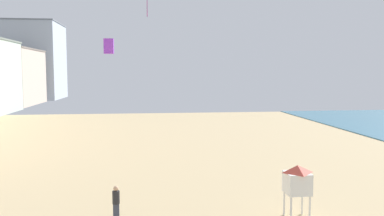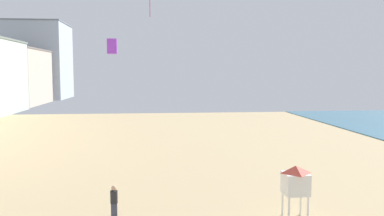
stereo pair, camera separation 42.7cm
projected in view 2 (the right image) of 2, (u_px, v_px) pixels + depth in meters
boardwalk_hotel_distant at (13, 77)px, 83.51m from camera, size 12.22×18.41×11.84m
boardwalk_hotel_furthest at (38, 61)px, 102.55m from camera, size 14.81×16.72×19.62m
kite_flyer at (114, 201)px, 18.36m from camera, size 0.34×0.34×1.64m
lifeguard_stand at (296, 181)px, 18.41m from camera, size 1.10×1.10×2.55m
kite_purple_box at (112, 46)px, 41.81m from camera, size 1.00×1.00×1.58m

